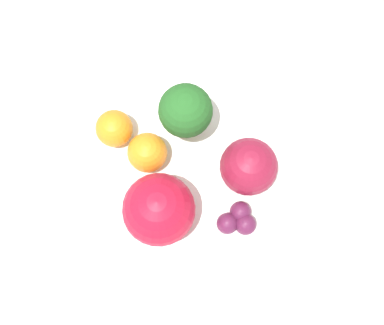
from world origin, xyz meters
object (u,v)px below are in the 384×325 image
broccoli (186,111)px  bowl (192,170)px  apple_red (249,162)px  apple_green (159,210)px  orange_back (147,156)px  orange_front (114,128)px  grape_cluster (238,220)px

broccoli → bowl: bearing=-161.8°
apple_red → broccoli: bearing=62.9°
bowl → apple_green: (-0.05, 0.02, 0.05)m
apple_red → bowl: bearing=94.6°
broccoli → orange_back: bearing=143.3°
apple_red → orange_back: bearing=94.4°
bowl → orange_front: bearing=76.6°
orange_front → grape_cluster: bearing=-117.1°
bowl → apple_red: bearing=-85.4°
bowl → apple_red: 0.07m
bowl → apple_green: 0.07m
broccoli → apple_green: size_ratio=1.07×
apple_red → orange_back: 0.09m
orange_back → apple_green: bearing=-156.6°
apple_green → orange_front: 0.09m
apple_red → orange_front: (0.01, 0.13, -0.01)m
grape_cluster → broccoli: bearing=36.7°
bowl → grape_cluster: bearing=-133.0°
broccoli → apple_red: (-0.03, -0.06, -0.02)m
broccoli → orange_front: bearing=105.8°
grape_cluster → orange_back: bearing=64.6°
broccoli → orange_back: (-0.04, 0.03, -0.02)m
broccoli → apple_red: size_ratio=1.30×
apple_green → orange_front: size_ratio=1.83×
apple_red → apple_green: (-0.06, 0.07, 0.01)m
orange_back → grape_cluster: size_ratio=1.03×
apple_green → bowl: bearing=-20.6°
orange_front → broccoli: bearing=-74.2°
broccoli → orange_front: (-0.02, 0.06, -0.02)m
orange_back → grape_cluster: orange_back is taller
grape_cluster → apple_green: bearing=95.7°
apple_green → grape_cluster: (0.01, -0.07, -0.02)m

